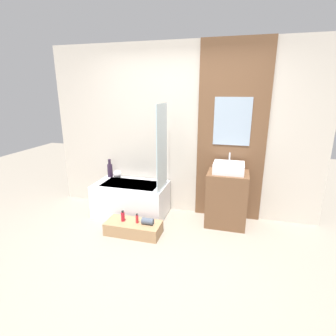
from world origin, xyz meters
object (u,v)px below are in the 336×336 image
at_px(wooden_step_bench, 134,228).
at_px(sink, 229,168).
at_px(vase_tall_dark, 110,170).
at_px(bottle_soap_primary, 123,216).
at_px(bathtub, 131,199).
at_px(vase_round_light, 117,174).
at_px(bottle_soap_secondary, 137,219).

xyz_separation_m(wooden_step_bench, sink, (1.21, 0.63, 0.78)).
xyz_separation_m(wooden_step_bench, vase_tall_dark, (-0.73, 0.80, 0.55)).
bearing_deg(bottle_soap_primary, vase_tall_dark, 125.98).
distance_m(vase_tall_dark, bottle_soap_primary, 1.06).
height_order(bathtub, bottle_soap_primary, bathtub).
bearing_deg(sink, bathtub, -177.35).
distance_m(wooden_step_bench, sink, 1.57).
height_order(wooden_step_bench, vase_round_light, vase_round_light).
relative_size(bathtub, sink, 2.64).
relative_size(wooden_step_bench, bottle_soap_secondary, 5.57).
bearing_deg(wooden_step_bench, bottle_soap_primary, 180.00).
bearing_deg(wooden_step_bench, bathtub, 115.02).
bearing_deg(bathtub, vase_round_light, 147.52).
distance_m(bathtub, bottle_soap_secondary, 0.65).
xyz_separation_m(vase_tall_dark, bottle_soap_primary, (0.58, -0.80, -0.40)).
bearing_deg(vase_tall_dark, vase_round_light, -10.29).
bearing_deg(wooden_step_bench, vase_tall_dark, 132.52).
bearing_deg(bathtub, bottle_soap_secondary, -60.42).
distance_m(vase_tall_dark, vase_round_light, 0.16).
bearing_deg(bottle_soap_secondary, bottle_soap_primary, 180.00).
height_order(sink, vase_tall_dark, sink).
bearing_deg(bottle_soap_primary, sink, 24.96).
bearing_deg(sink, bottle_soap_secondary, -151.18).
distance_m(vase_round_light, bottle_soap_secondary, 1.06).
xyz_separation_m(bathtub, vase_round_light, (-0.32, 0.21, 0.32)).
bearing_deg(bottle_soap_secondary, bathtub, 119.58).
height_order(bottle_soap_primary, bottle_soap_secondary, bottle_soap_primary).
bearing_deg(vase_round_light, bottle_soap_secondary, -50.13).
bearing_deg(vase_round_light, bathtub, -32.48).
xyz_separation_m(sink, vase_tall_dark, (-1.94, 0.16, -0.23)).
bearing_deg(vase_tall_dark, bottle_soap_primary, -54.02).
bearing_deg(bottle_soap_secondary, vase_tall_dark, 134.68).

